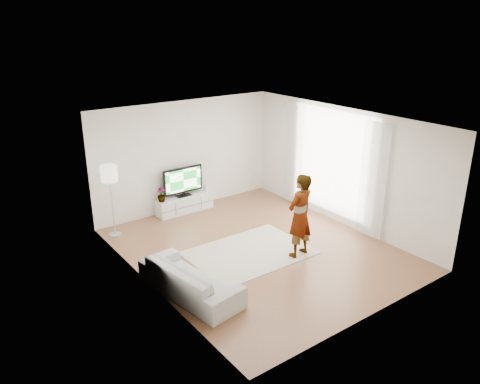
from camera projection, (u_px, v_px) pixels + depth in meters
floor at (257, 249)px, 10.08m from camera, size 6.00×6.00×0.00m
ceiling at (259, 121)px, 9.10m from camera, size 6.00×6.00×0.00m
wall_left at (147, 217)px, 8.21m from camera, size 0.02×6.00×2.80m
wall_right at (342, 167)px, 10.97m from camera, size 0.02×6.00×2.80m
wall_back at (185, 156)px, 11.86m from camera, size 5.00×0.02×2.80m
wall_front at (377, 241)px, 7.32m from camera, size 5.00×0.02×2.80m
window at (332, 162)px, 11.17m from camera, size 0.01×2.60×2.50m
curtain_near at (373, 181)px, 10.18m from camera, size 0.04×0.70×2.60m
curtain_far at (293, 155)px, 12.14m from camera, size 0.04×0.70×2.60m
media_console at (184, 204)px, 11.98m from camera, size 1.49×0.42×0.42m
television at (183, 181)px, 11.78m from camera, size 1.09×0.21×0.76m
game_console at (206, 187)px, 12.23m from camera, size 0.08×0.15×0.20m
potted_plant at (161, 195)px, 11.49m from camera, size 0.24×0.24×0.37m
rug at (250, 253)px, 9.92m from camera, size 2.50×1.80×0.01m
player at (300, 216)px, 9.51m from camera, size 0.70×0.51×1.77m
sofa at (190, 279)px, 8.34m from camera, size 1.13×2.19×0.61m
floor_lamp at (109, 177)px, 10.26m from camera, size 0.37×0.37×1.66m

